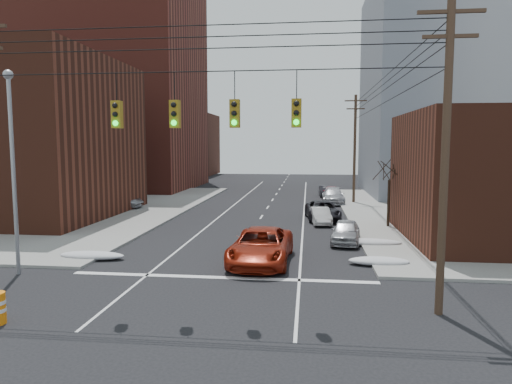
% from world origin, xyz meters
% --- Properties ---
extents(ground, '(160.00, 160.00, 0.00)m').
position_xyz_m(ground, '(0.00, 0.00, 0.00)').
color(ground, black).
rests_on(ground, ground).
extents(building_brick_tall, '(24.00, 20.00, 30.00)m').
position_xyz_m(building_brick_tall, '(-24.00, 48.00, 15.00)').
color(building_brick_tall, maroon).
rests_on(building_brick_tall, ground).
extents(building_brick_far, '(22.00, 18.00, 12.00)m').
position_xyz_m(building_brick_far, '(-26.00, 74.00, 6.00)').
color(building_brick_far, '#532619').
rests_on(building_brick_far, ground).
extents(building_office, '(22.00, 20.00, 25.00)m').
position_xyz_m(building_office, '(22.00, 44.00, 12.50)').
color(building_office, gray).
rests_on(building_office, ground).
extents(building_glass, '(20.00, 18.00, 22.00)m').
position_xyz_m(building_glass, '(24.00, 70.00, 11.00)').
color(building_glass, gray).
rests_on(building_glass, ground).
extents(utility_pole_right, '(2.20, 0.28, 11.00)m').
position_xyz_m(utility_pole_right, '(8.50, 3.00, 5.78)').
color(utility_pole_right, '#473323').
rests_on(utility_pole_right, ground).
extents(utility_pole_far, '(2.20, 0.28, 11.00)m').
position_xyz_m(utility_pole_far, '(8.50, 34.00, 5.78)').
color(utility_pole_far, '#473323').
rests_on(utility_pole_far, ground).
extents(traffic_signals, '(17.00, 0.42, 2.02)m').
position_xyz_m(traffic_signals, '(0.10, 2.97, 7.17)').
color(traffic_signals, black).
rests_on(traffic_signals, ground).
extents(street_light, '(0.44, 0.44, 9.32)m').
position_xyz_m(street_light, '(-9.50, 6.00, 5.54)').
color(street_light, gray).
rests_on(street_light, ground).
extents(bare_tree, '(2.09, 2.20, 4.93)m').
position_xyz_m(bare_tree, '(9.59, 20.00, 2.32)').
color(bare_tree, black).
rests_on(bare_tree, ground).
extents(snow_nw, '(3.50, 1.08, 0.42)m').
position_xyz_m(snow_nw, '(-7.40, 9.00, 0.21)').
color(snow_nw, silver).
rests_on(snow_nw, ground).
extents(snow_ne, '(3.00, 1.08, 0.42)m').
position_xyz_m(snow_ne, '(7.40, 9.50, 0.21)').
color(snow_ne, silver).
rests_on(snow_ne, ground).
extents(snow_east_far, '(4.00, 1.08, 0.42)m').
position_xyz_m(snow_east_far, '(7.40, 14.00, 0.21)').
color(snow_east_far, silver).
rests_on(snow_east_far, ground).
extents(red_pickup, '(3.12, 6.35, 1.73)m').
position_xyz_m(red_pickup, '(1.50, 9.31, 0.87)').
color(red_pickup, maroon).
rests_on(red_pickup, ground).
extents(parked_car_a, '(2.19, 4.32, 1.41)m').
position_xyz_m(parked_car_a, '(6.16, 14.58, 0.71)').
color(parked_car_a, '#AEAFB3').
rests_on(parked_car_a, ground).
extents(parked_car_b, '(1.73, 3.89, 1.24)m').
position_xyz_m(parked_car_b, '(4.80, 21.25, 0.62)').
color(parked_car_b, silver).
rests_on(parked_car_b, ground).
extents(parked_car_c, '(2.99, 5.57, 1.49)m').
position_xyz_m(parked_car_c, '(5.01, 23.27, 0.74)').
color(parked_car_c, black).
rests_on(parked_car_c, ground).
extents(parked_car_d, '(2.20, 5.37, 1.56)m').
position_xyz_m(parked_car_d, '(6.40, 33.60, 0.78)').
color(parked_car_d, '#A9A9AE').
rests_on(parked_car_d, ground).
extents(parked_car_e, '(2.04, 4.36, 1.44)m').
position_xyz_m(parked_car_e, '(6.40, 37.85, 0.72)').
color(parked_car_e, maroon).
rests_on(parked_car_e, ground).
extents(parked_car_f, '(1.48, 3.84, 1.25)m').
position_xyz_m(parked_car_f, '(5.83, 40.02, 0.62)').
color(parked_car_f, black).
rests_on(parked_car_f, ground).
extents(lot_car_a, '(4.09, 2.68, 1.27)m').
position_xyz_m(lot_car_a, '(-15.88, 25.99, 0.79)').
color(lot_car_a, silver).
rests_on(lot_car_a, sidewalk_nw).
extents(lot_car_b, '(5.24, 2.69, 1.42)m').
position_xyz_m(lot_car_b, '(-13.88, 26.79, 0.86)').
color(lot_car_b, '#A6A6AA').
rests_on(lot_car_b, sidewalk_nw).
extents(lot_car_c, '(5.40, 2.27, 1.56)m').
position_xyz_m(lot_car_c, '(-17.22, 21.43, 0.93)').
color(lot_car_c, black).
rests_on(lot_car_c, sidewalk_nw).
extents(lot_car_d, '(4.26, 2.45, 1.36)m').
position_xyz_m(lot_car_d, '(-17.75, 23.43, 0.83)').
color(lot_car_d, '#A5A5AA').
rests_on(lot_car_d, sidewalk_nw).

